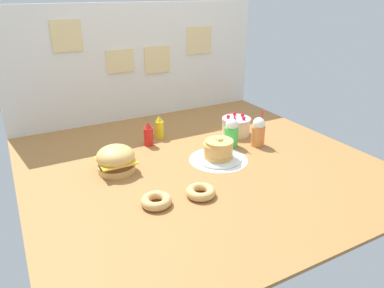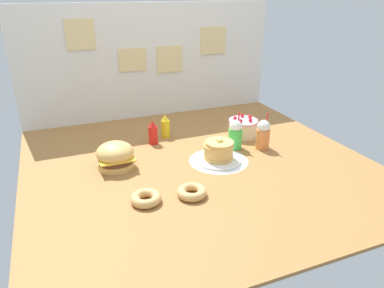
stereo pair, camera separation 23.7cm
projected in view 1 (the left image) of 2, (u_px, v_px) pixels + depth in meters
The scene contains 12 objects.
ground_plane at pixel (199, 164), 2.39m from camera, with size 2.22×2.14×0.02m, color #9E6B38.
back_wall at pixel (139, 62), 3.05m from camera, with size 2.22×0.04×0.97m.
doily_mat at pixel (218, 159), 2.43m from camera, with size 0.40×0.40×0.00m, color white.
burger at pixel (116, 159), 2.25m from camera, with size 0.24×0.24×0.17m.
pancake_stack at pixel (218, 151), 2.40m from camera, with size 0.31×0.31×0.16m.
layer_cake at pixel (236, 126), 2.82m from camera, with size 0.23×0.23×0.16m.
ketchup_bottle at pixel (149, 135), 2.62m from camera, with size 0.07×0.07×0.18m.
mustard_bottle at pixel (159, 128), 2.75m from camera, with size 0.07×0.07×0.18m.
cream_soda_cup at pixel (231, 133), 2.60m from camera, with size 0.10×0.10×0.27m.
orange_float_cup at pixel (258, 132), 2.61m from camera, with size 0.10×0.10×0.27m.
donut_pink_glaze at pixel (156, 201), 1.91m from camera, with size 0.17×0.17×0.05m.
donut_chocolate at pixel (201, 192), 2.00m from camera, with size 0.17×0.17×0.05m.
Camera 1 is at (-1.05, -1.86, 1.07)m, focal length 33.47 mm.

